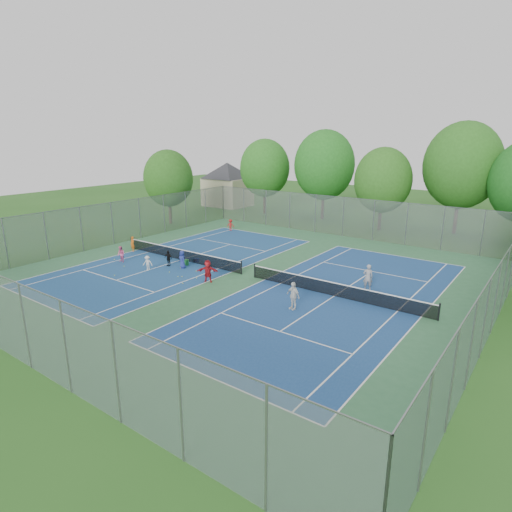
{
  "coord_description": "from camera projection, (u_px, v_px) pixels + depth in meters",
  "views": [
    {
      "loc": [
        18.18,
        -23.79,
        10.04
      ],
      "look_at": [
        0.0,
        1.0,
        1.3
      ],
      "focal_mm": 30.0,
      "sensor_mm": 36.0,
      "label": 1
    }
  ],
  "objects": [
    {
      "name": "tennis_ball_7",
      "position": [
        196.0,
        278.0,
        30.91
      ],
      "size": [
        0.07,
        0.07,
        0.07
      ],
      "primitive_type": "sphere",
      "color": "#DAED37",
      "rests_on": "ground"
    },
    {
      "name": "tree_nl",
      "position": [
        324.0,
        165.0,
        51.0
      ],
      "size": [
        7.2,
        7.2,
        10.69
      ],
      "color": "#443326",
      "rests_on": "ground"
    },
    {
      "name": "court_right",
      "position": [
        334.0,
        296.0,
        27.55
      ],
      "size": [
        10.97,
        23.77,
        0.01
      ],
      "primitive_type": "cube",
      "color": "navy",
      "rests_on": "court_pad"
    },
    {
      "name": "student_d",
      "position": [
        168.0,
        258.0,
        33.76
      ],
      "size": [
        0.76,
        0.37,
        1.26
      ],
      "primitive_type": "imported",
      "rotation": [
        0.0,
        0.0,
        0.09
      ],
      "color": "black",
      "rests_on": "ground"
    },
    {
      "name": "fence_north",
      "position": [
        343.0,
        217.0,
        43.4
      ],
      "size": [
        32.0,
        0.1,
        4.0
      ],
      "primitive_type": "cube",
      "color": "gray",
      "rests_on": "ground"
    },
    {
      "name": "tennis_ball_5",
      "position": [
        151.0,
        264.0,
        34.42
      ],
      "size": [
        0.07,
        0.07,
        0.07
      ],
      "primitive_type": "sphere",
      "color": "#B4CB2F",
      "rests_on": "ground"
    },
    {
      "name": "tennis_ball_2",
      "position": [
        178.0,
        277.0,
        31.26
      ],
      "size": [
        0.07,
        0.07,
        0.07
      ],
      "primitive_type": "sphere",
      "color": "#D1E936",
      "rests_on": "ground"
    },
    {
      "name": "student_a",
      "position": [
        133.0,
        244.0,
        37.97
      ],
      "size": [
        0.54,
        0.4,
        1.36
      ],
      "primitive_type": "imported",
      "rotation": [
        0.0,
        0.0,
        -0.15
      ],
      "color": "orange",
      "rests_on": "ground"
    },
    {
      "name": "tree_side_w",
      "position": [
        168.0,
        178.0,
        48.67
      ],
      "size": [
        5.6,
        5.6,
        8.47
      ],
      "color": "#443326",
      "rests_on": "ground"
    },
    {
      "name": "student_e",
      "position": [
        182.0,
        259.0,
        33.19
      ],
      "size": [
        0.79,
        0.64,
        1.41
      ],
      "primitive_type": "imported",
      "rotation": [
        0.0,
        0.0,
        -0.31
      ],
      "color": "navy",
      "rests_on": "ground"
    },
    {
      "name": "net_right",
      "position": [
        335.0,
        290.0,
        27.43
      ],
      "size": [
        12.87,
        0.1,
        0.91
      ],
      "primitive_type": "cube",
      "color": "black",
      "rests_on": "ground"
    },
    {
      "name": "fence_west",
      "position": [
        112.0,
        224.0,
        40.09
      ],
      "size": [
        0.1,
        32.0,
        4.0
      ],
      "primitive_type": "cube",
      "rotation": [
        0.0,
        0.0,
        1.57
      ],
      "color": "gray",
      "rests_on": "ground"
    },
    {
      "name": "house",
      "position": [
        227.0,
        177.0,
        61.51
      ],
      "size": [
        11.03,
        11.03,
        7.3
      ],
      "color": "#B7A88C",
      "rests_on": "ground"
    },
    {
      "name": "tennis_ball_4",
      "position": [
        124.0,
        266.0,
        33.68
      ],
      "size": [
        0.07,
        0.07,
        0.07
      ],
      "primitive_type": "sphere",
      "color": "#BEDE33",
      "rests_on": "ground"
    },
    {
      "name": "court_pad",
      "position": [
        248.0,
        276.0,
        31.54
      ],
      "size": [
        32.0,
        32.0,
        0.01
      ],
      "primitive_type": "cube",
      "color": "#30653F",
      "rests_on": "ground"
    },
    {
      "name": "tennis_ball_0",
      "position": [
        115.0,
        260.0,
        35.52
      ],
      "size": [
        0.07,
        0.07,
        0.07
      ],
      "primitive_type": "sphere",
      "color": "#DCF338",
      "rests_on": "ground"
    },
    {
      "name": "teen_court_b",
      "position": [
        293.0,
        296.0,
        25.29
      ],
      "size": [
        1.08,
        0.66,
        1.72
      ],
      "primitive_type": "imported",
      "rotation": [
        0.0,
        0.0,
        -0.25
      ],
      "color": "silver",
      "rests_on": "ground"
    },
    {
      "name": "student_b",
      "position": [
        121.0,
        254.0,
        34.75
      ],
      "size": [
        0.68,
        0.54,
        1.33
      ],
      "primitive_type": "imported",
      "rotation": [
        0.0,
        0.0,
        -0.06
      ],
      "color": "#EE5C94",
      "rests_on": "ground"
    },
    {
      "name": "instructor",
      "position": [
        368.0,
        277.0,
        28.5
      ],
      "size": [
        0.77,
        0.68,
        1.78
      ],
      "primitive_type": "imported",
      "rotation": [
        0.0,
        0.0,
        3.63
      ],
      "color": "gray",
      "rests_on": "ground"
    },
    {
      "name": "tennis_ball_8",
      "position": [
        180.0,
        268.0,
        33.24
      ],
      "size": [
        0.07,
        0.07,
        0.07
      ],
      "primitive_type": "sphere",
      "color": "#B4D130",
      "rests_on": "ground"
    },
    {
      "name": "tree_nw",
      "position": [
        265.0,
        168.0,
        54.95
      ],
      "size": [
        6.4,
        6.4,
        9.58
      ],
      "color": "#443326",
      "rests_on": "ground"
    },
    {
      "name": "tennis_ball_10",
      "position": [
        170.0,
        272.0,
        32.27
      ],
      "size": [
        0.07,
        0.07,
        0.07
      ],
      "primitive_type": "sphere",
      "color": "#BCD832",
      "rests_on": "ground"
    },
    {
      "name": "tennis_ball_6",
      "position": [
        196.0,
        271.0,
        32.51
      ],
      "size": [
        0.07,
        0.07,
        0.07
      ],
      "primitive_type": "sphere",
      "color": "#C8DB33",
      "rests_on": "ground"
    },
    {
      "name": "ball_crate",
      "position": [
        196.0,
        260.0,
        35.01
      ],
      "size": [
        0.4,
        0.4,
        0.28
      ],
      "primitive_type": "cube",
      "rotation": [
        0.0,
        0.0,
        0.25
      ],
      "color": "#193EBF",
      "rests_on": "ground"
    },
    {
      "name": "court_left",
      "position": [
        181.0,
        260.0,
        35.51
      ],
      "size": [
        10.97,
        23.77,
        0.01
      ],
      "primitive_type": "cube",
      "color": "navy",
      "rests_on": "court_pad"
    },
    {
      "name": "fence_east",
      "position": [
        496.0,
        298.0,
        21.89
      ],
      "size": [
        0.1,
        32.0,
        4.0
      ],
      "primitive_type": "cube",
      "rotation": [
        0.0,
        0.0,
        1.57
      ],
      "color": "gray",
      "rests_on": "ground"
    },
    {
      "name": "tree_nr",
      "position": [
        462.0,
        165.0,
        43.11
      ],
      "size": [
        7.6,
        7.6,
        11.42
      ],
      "color": "#443326",
      "rests_on": "ground"
    },
    {
      "name": "ground",
      "position": [
        248.0,
        276.0,
        31.54
      ],
      "size": [
        120.0,
        120.0,
        0.0
      ],
      "primitive_type": "plane",
      "color": "#25581B",
      "rests_on": "ground"
    },
    {
      "name": "student_c",
      "position": [
        148.0,
        263.0,
        32.69
      ],
      "size": [
        0.87,
        0.73,
        1.16
      ],
      "primitive_type": "imported",
      "rotation": [
        0.0,
        0.0,
        0.49
      ],
      "color": "silver",
      "rests_on": "ground"
    },
    {
      "name": "fence_south",
      "position": [
        25.0,
        327.0,
        18.58
      ],
      "size": [
        32.0,
        0.1,
        4.0
      ],
      "primitive_type": "cube",
      "color": "gray",
      "rests_on": "ground"
    },
    {
      "name": "tennis_ball_9",
      "position": [
        183.0,
        284.0,
        29.82
      ],
      "size": [
        0.07,
        0.07,
        0.07
      ],
      "primitive_type": "sphere",
      "color": "gold",
      "rests_on": "ground"
    },
    {
      "name": "tree_nc",
      "position": [
        383.0,
        180.0,
        45.21
      ],
      "size": [
        6.0,
        6.0,
        8.85
      ],
      "color": "#443326",
      "rests_on": "ground"
    },
    {
      "name": "ball_hopper",
      "position": [
        187.0,
        263.0,
        34.01
      ],
      "size": [
        0.28,
        0.28,
        0.47
      ],
      "primitive_type": "cube",
      "rotation": [
        0.0,
        0.0,
        0.18
      ],
      "color": "#258833",
      "rests_on": "ground"
    },
    {
      "name": "tennis_ball_1",
      "position": [
        115.0,
        276.0,
        31.51
      ],
      "size": [
        0.07,
        0.07,
        0.07
      ],
      "primitive_type": "sphere",
      "color": "#C3CE30",
      "rests_on": "ground"
    },
    {
      "name": "child_far_baseline",
      "position": [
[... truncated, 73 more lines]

